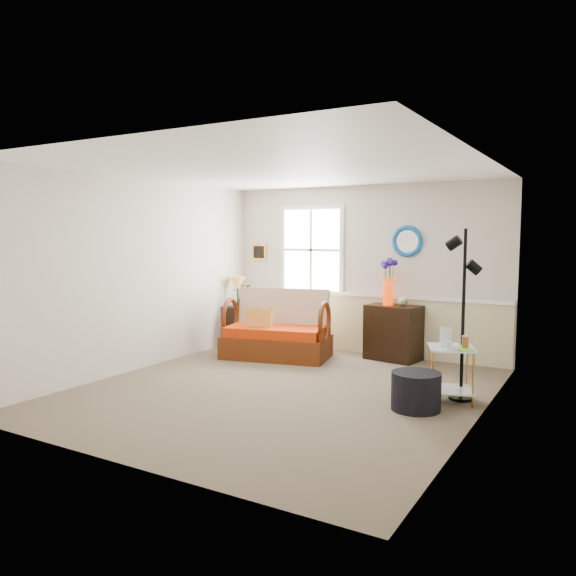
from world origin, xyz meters
The scene contains 19 objects.
floor centered at (0.00, 0.00, 0.00)m, with size 4.50×5.00×0.01m, color #7A6852.
ceiling centered at (0.00, 0.00, 2.60)m, with size 4.50×5.00×0.01m, color white.
walls centered at (0.00, 0.00, 1.30)m, with size 4.51×5.01×2.60m.
wainscot centered at (0.00, 2.48, 0.45)m, with size 4.46×0.02×0.90m, color #CABD8C.
chair_rail centered at (0.00, 2.47, 0.92)m, with size 4.46×0.04×0.06m, color white.
window centered at (-0.90, 2.47, 1.60)m, with size 1.14×0.06×1.44m, color white, non-canonical shape.
picture centered at (-1.92, 2.48, 1.55)m, with size 0.28×0.03×0.28m, color gold.
mirror centered at (0.70, 2.48, 1.75)m, with size 0.47×0.47×0.07m, color blue.
loveseat centered at (-0.99, 1.52, 0.51)m, with size 1.55×0.88×1.01m, color #6A2A0A, non-canonical shape.
throw_pillow centered at (-1.20, 1.35, 0.54)m, with size 0.41×0.10×0.41m, color #C95E1C, non-canonical shape.
lamp_stand centered at (-2.05, 1.99, 0.33)m, with size 0.37×0.37×0.66m, color black, non-canonical shape.
table_lamp centered at (-2.05, 2.02, 0.90)m, with size 0.27×0.27×0.49m, color #D08339, non-canonical shape.
potted_plant centered at (-1.90, 2.02, 0.81)m, with size 0.34×0.38×0.30m, color #3B672D.
cabinet centered at (0.59, 2.26, 0.41)m, with size 0.76×0.49×0.81m, color black, non-canonical shape.
flower_vase centered at (0.50, 2.25, 1.15)m, with size 0.20×0.20×0.67m, color red, non-canonical shape.
side_table centered at (1.86, 0.55, 0.31)m, with size 0.49×0.49×0.62m, color #AB722F, non-canonical shape.
tabletop_items centered at (1.91, 0.52, 0.73)m, with size 0.36×0.36×0.22m, color silver, non-canonical shape.
floor_lamp centered at (1.94, 0.71, 0.96)m, with size 0.28×0.28×1.92m, color black, non-canonical shape.
ottoman centered at (1.61, 0.08, 0.20)m, with size 0.52×0.52×0.40m, color black.
Camera 1 is at (3.35, -5.61, 1.85)m, focal length 35.00 mm.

